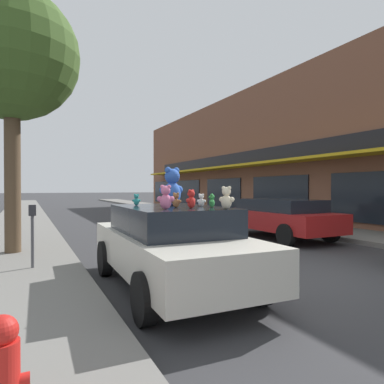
% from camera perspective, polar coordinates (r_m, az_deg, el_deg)
% --- Properties ---
extents(ground_plane, '(260.00, 260.00, 0.00)m').
position_cam_1_polar(ground_plane, '(7.48, 19.37, -13.04)').
color(ground_plane, '#333335').
extents(sidewalk_near, '(2.62, 90.00, 0.16)m').
position_cam_1_polar(sidewalk_near, '(5.40, -28.66, -17.64)').
color(sidewalk_near, slate).
rests_on(sidewalk_near, ground_plane).
extents(storefront_row, '(12.11, 33.74, 7.75)m').
position_cam_1_polar(storefront_row, '(24.32, 19.80, 5.59)').
color(storefront_row, brown).
rests_on(storefront_row, ground_plane).
extents(plush_art_car, '(2.06, 4.49, 1.44)m').
position_cam_1_polar(plush_art_car, '(6.10, -3.59, -8.62)').
color(plush_art_car, beige).
rests_on(plush_art_car, ground_plane).
extents(teddy_bear_giant, '(0.54, 0.37, 0.71)m').
position_cam_1_polar(teddy_bear_giant, '(6.26, -3.35, 0.79)').
color(teddy_bear_giant, blue).
rests_on(teddy_bear_giant, plush_art_car).
extents(teddy_bear_pink, '(0.28, 0.22, 0.38)m').
position_cam_1_polar(teddy_bear_pink, '(5.26, -4.42, -0.91)').
color(teddy_bear_pink, pink).
rests_on(teddy_bear_pink, plush_art_car).
extents(teddy_bear_green, '(0.15, 0.17, 0.23)m').
position_cam_1_polar(teddy_bear_green, '(5.78, 3.32, -1.46)').
color(teddy_bear_green, green).
rests_on(teddy_bear_green, plush_art_car).
extents(teddy_bear_red, '(0.23, 0.19, 0.31)m').
position_cam_1_polar(teddy_bear_red, '(5.52, -0.14, -1.20)').
color(teddy_bear_red, red).
rests_on(teddy_bear_red, plush_art_car).
extents(teddy_bear_brown, '(0.16, 0.18, 0.25)m').
position_cam_1_polar(teddy_bear_brown, '(5.64, -2.68, -1.41)').
color(teddy_bear_brown, olive).
rests_on(teddy_bear_brown, plush_art_car).
extents(teddy_bear_white, '(0.16, 0.15, 0.23)m').
position_cam_1_polar(teddy_bear_white, '(6.02, 1.56, -1.39)').
color(teddy_bear_white, white).
rests_on(teddy_bear_white, plush_art_car).
extents(teddy_bear_cream, '(0.22, 0.26, 0.36)m').
position_cam_1_polar(teddy_bear_cream, '(5.33, 5.76, -1.00)').
color(teddy_bear_cream, beige).
rests_on(teddy_bear_cream, plush_art_car).
extents(teddy_bear_teal, '(0.16, 0.11, 0.22)m').
position_cam_1_polar(teddy_bear_teal, '(6.51, -9.25, -1.29)').
color(teddy_bear_teal, teal).
rests_on(teddy_bear_teal, plush_art_car).
extents(parked_car_far_center, '(2.05, 4.48, 1.38)m').
position_cam_1_polar(parked_car_far_center, '(12.35, 14.36, -3.94)').
color(parked_car_far_center, maroon).
rests_on(parked_car_far_center, ground_plane).
extents(street_tree, '(3.27, 3.27, 6.59)m').
position_cam_1_polar(street_tree, '(10.22, -27.83, 19.44)').
color(street_tree, brown).
rests_on(street_tree, sidewalk_near).
extents(fire_hydrant, '(0.33, 0.22, 0.79)m').
position_cam_1_polar(fire_hydrant, '(2.79, -29.15, -25.24)').
color(fire_hydrant, red).
rests_on(fire_hydrant, sidewalk_near).
extents(parking_meter, '(0.14, 0.10, 1.27)m').
position_cam_1_polar(parking_meter, '(7.64, -25.06, -5.40)').
color(parking_meter, '#4C4C51').
rests_on(parking_meter, sidewalk_near).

